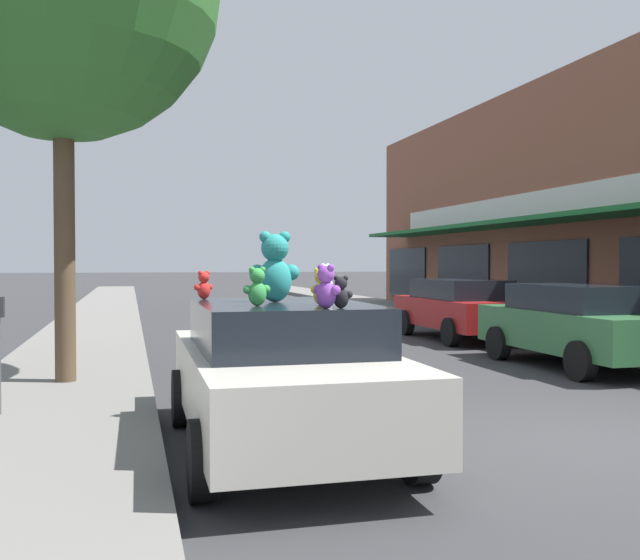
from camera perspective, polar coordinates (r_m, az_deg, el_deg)
The scene contains 12 objects.
ground_plane at distance 7.83m, azimuth 21.02°, elevation -12.02°, with size 260.00×260.00×0.00m, color #333335.
sidewalk_near at distance 6.46m, azimuth -23.20°, elevation -14.17°, with size 2.38×90.00×0.17m.
plush_art_car at distance 6.89m, azimuth -3.05°, elevation -7.34°, with size 1.98×4.14×1.42m.
teddy_bear_giant at distance 6.97m, azimuth -3.63°, elevation 0.97°, with size 0.50×0.31×0.69m.
teddy_bear_black at distance 6.00m, azimuth 1.69°, elevation -1.01°, with size 0.21×0.15×0.28m.
teddy_bear_green at distance 6.33m, azimuth -5.05°, elevation -0.56°, with size 0.26×0.17×0.35m.
teddy_bear_yellow at distance 6.40m, azimuth 0.15°, elevation -0.59°, with size 0.22×0.23×0.34m.
teddy_bear_purple at distance 5.94m, azimuth 0.49°, elevation -0.58°, with size 0.24×0.27×0.37m.
teddy_bear_red at distance 7.61m, azimuth -9.28°, elevation -0.43°, with size 0.23×0.17×0.30m.
teddy_bear_white at distance 7.76m, azimuth 0.41°, elevation -0.11°, with size 0.26×0.25×0.38m.
parked_car_far_center at distance 13.06m, azimuth 20.19°, elevation -3.25°, with size 1.99×4.03×1.43m.
parked_car_far_right at distance 17.07m, azimuth 11.14°, elevation -2.13°, with size 1.88×4.09×1.41m.
Camera 1 is at (-4.49, -6.16, 1.80)m, focal length 40.00 mm.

